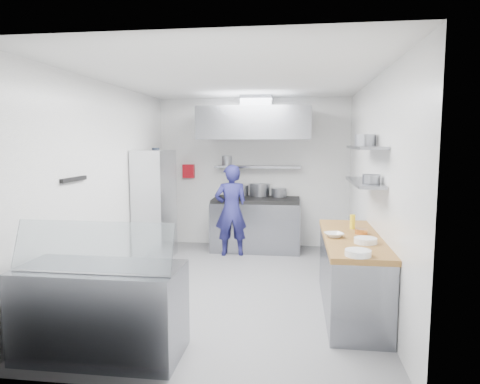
# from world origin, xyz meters

# --- Properties ---
(floor) EXTENTS (5.00, 5.00, 0.00)m
(floor) POSITION_xyz_m (0.00, 0.00, 0.00)
(floor) COLOR slate
(floor) RESTS_ON ground
(ceiling) EXTENTS (5.00, 5.00, 0.00)m
(ceiling) POSITION_xyz_m (0.00, 0.00, 2.80)
(ceiling) COLOR silver
(ceiling) RESTS_ON wall_back
(wall_back) EXTENTS (3.60, 2.80, 0.02)m
(wall_back) POSITION_xyz_m (0.00, 2.50, 1.40)
(wall_back) COLOR white
(wall_back) RESTS_ON floor
(wall_front) EXTENTS (3.60, 2.80, 0.02)m
(wall_front) POSITION_xyz_m (0.00, -2.50, 1.40)
(wall_front) COLOR white
(wall_front) RESTS_ON floor
(wall_left) EXTENTS (2.80, 5.00, 0.02)m
(wall_left) POSITION_xyz_m (-1.80, 0.00, 1.40)
(wall_left) COLOR white
(wall_left) RESTS_ON floor
(wall_right) EXTENTS (2.80, 5.00, 0.02)m
(wall_right) POSITION_xyz_m (1.80, 0.00, 1.40)
(wall_right) COLOR white
(wall_right) RESTS_ON floor
(gas_range) EXTENTS (1.60, 0.80, 0.90)m
(gas_range) POSITION_xyz_m (0.10, 2.10, 0.45)
(gas_range) COLOR gray
(gas_range) RESTS_ON floor
(cooktop) EXTENTS (1.57, 0.78, 0.06)m
(cooktop) POSITION_xyz_m (0.10, 2.10, 0.93)
(cooktop) COLOR black
(cooktop) RESTS_ON gas_range
(stock_pot_left) EXTENTS (0.27, 0.27, 0.20)m
(stock_pot_left) POSITION_xyz_m (-0.22, 2.45, 1.06)
(stock_pot_left) COLOR slate
(stock_pot_left) RESTS_ON cooktop
(stock_pot_mid) EXTENTS (0.38, 0.38, 0.24)m
(stock_pot_mid) POSITION_xyz_m (0.13, 2.45, 1.08)
(stock_pot_mid) COLOR slate
(stock_pot_mid) RESTS_ON cooktop
(stock_pot_right) EXTENTS (0.28, 0.28, 0.16)m
(stock_pot_right) POSITION_xyz_m (0.50, 2.37, 1.04)
(stock_pot_right) COLOR slate
(stock_pot_right) RESTS_ON cooktop
(over_range_shelf) EXTENTS (1.60, 0.30, 0.04)m
(over_range_shelf) POSITION_xyz_m (0.10, 2.34, 1.52)
(over_range_shelf) COLOR gray
(over_range_shelf) RESTS_ON wall_back
(shelf_pot_a) EXTENTS (0.24, 0.24, 0.18)m
(shelf_pot_a) POSITION_xyz_m (-0.51, 2.57, 1.63)
(shelf_pot_a) COLOR slate
(shelf_pot_a) RESTS_ON over_range_shelf
(extractor_hood) EXTENTS (1.90, 1.15, 0.55)m
(extractor_hood) POSITION_xyz_m (0.10, 1.93, 2.30)
(extractor_hood) COLOR gray
(extractor_hood) RESTS_ON wall_back
(hood_duct) EXTENTS (0.55, 0.55, 0.24)m
(hood_duct) POSITION_xyz_m (0.10, 2.15, 2.68)
(hood_duct) COLOR slate
(hood_duct) RESTS_ON extractor_hood
(red_firebox) EXTENTS (0.22, 0.10, 0.26)m
(red_firebox) POSITION_xyz_m (-1.25, 2.44, 1.42)
(red_firebox) COLOR #A70D17
(red_firebox) RESTS_ON wall_back
(chef) EXTENTS (0.65, 0.50, 1.60)m
(chef) POSITION_xyz_m (-0.30, 1.67, 0.80)
(chef) COLOR navy
(chef) RESTS_ON floor
(wire_rack) EXTENTS (0.50, 0.90, 1.85)m
(wire_rack) POSITION_xyz_m (-1.53, 1.24, 0.93)
(wire_rack) COLOR silver
(wire_rack) RESTS_ON floor
(rack_bin_a) EXTENTS (0.17, 0.21, 0.19)m
(rack_bin_a) POSITION_xyz_m (-1.53, 0.94, 0.80)
(rack_bin_a) COLOR white
(rack_bin_a) RESTS_ON wire_rack
(rack_bin_b) EXTENTS (0.15, 0.19, 0.17)m
(rack_bin_b) POSITION_xyz_m (-1.53, 1.38, 1.30)
(rack_bin_b) COLOR yellow
(rack_bin_b) RESTS_ON wire_rack
(rack_jar) EXTENTS (0.12, 0.12, 0.18)m
(rack_jar) POSITION_xyz_m (-1.48, 1.20, 1.80)
(rack_jar) COLOR black
(rack_jar) RESTS_ON wire_rack
(knife_strip) EXTENTS (0.04, 0.55, 0.05)m
(knife_strip) POSITION_xyz_m (-1.78, -0.90, 1.55)
(knife_strip) COLOR black
(knife_strip) RESTS_ON wall_left
(prep_counter_base) EXTENTS (0.62, 2.00, 0.84)m
(prep_counter_base) POSITION_xyz_m (1.48, -0.60, 0.42)
(prep_counter_base) COLOR gray
(prep_counter_base) RESTS_ON floor
(prep_counter_top) EXTENTS (0.65, 2.04, 0.06)m
(prep_counter_top) POSITION_xyz_m (1.48, -0.60, 0.87)
(prep_counter_top) COLOR olive
(prep_counter_top) RESTS_ON prep_counter_base
(plate_stack_a) EXTENTS (0.25, 0.25, 0.06)m
(plate_stack_a) POSITION_xyz_m (1.42, -1.49, 0.93)
(plate_stack_a) COLOR white
(plate_stack_a) RESTS_ON prep_counter_top
(plate_stack_b) EXTENTS (0.24, 0.24, 0.06)m
(plate_stack_b) POSITION_xyz_m (1.57, -0.95, 0.93)
(plate_stack_b) COLOR white
(plate_stack_b) RESTS_ON prep_counter_top
(copper_pan) EXTENTS (0.15, 0.15, 0.06)m
(copper_pan) POSITION_xyz_m (1.60, -0.47, 0.93)
(copper_pan) COLOR #D0813A
(copper_pan) RESTS_ON prep_counter_top
(squeeze_bottle) EXTENTS (0.07, 0.07, 0.18)m
(squeeze_bottle) POSITION_xyz_m (1.53, -0.19, 0.99)
(squeeze_bottle) COLOR yellow
(squeeze_bottle) RESTS_ON prep_counter_top
(mixing_bowl) EXTENTS (0.27, 0.27, 0.05)m
(mixing_bowl) POSITION_xyz_m (1.26, -0.70, 0.93)
(mixing_bowl) COLOR white
(mixing_bowl) RESTS_ON prep_counter_top
(wall_shelf_lower) EXTENTS (0.30, 1.30, 0.04)m
(wall_shelf_lower) POSITION_xyz_m (1.64, -0.30, 1.50)
(wall_shelf_lower) COLOR gray
(wall_shelf_lower) RESTS_ON wall_right
(wall_shelf_upper) EXTENTS (0.30, 1.30, 0.04)m
(wall_shelf_upper) POSITION_xyz_m (1.64, -0.30, 1.92)
(wall_shelf_upper) COLOR gray
(wall_shelf_upper) RESTS_ON wall_right
(shelf_pot_c) EXTENTS (0.20, 0.20, 0.10)m
(shelf_pot_c) POSITION_xyz_m (1.67, -0.60, 1.57)
(shelf_pot_c) COLOR slate
(shelf_pot_c) RESTS_ON wall_shelf_lower
(shelf_pot_d) EXTENTS (0.26, 0.26, 0.14)m
(shelf_pot_d) POSITION_xyz_m (1.65, -0.18, 2.01)
(shelf_pot_d) COLOR slate
(shelf_pot_d) RESTS_ON wall_shelf_upper
(display_case) EXTENTS (1.50, 0.70, 0.85)m
(display_case) POSITION_xyz_m (-0.96, -2.00, 0.42)
(display_case) COLOR gray
(display_case) RESTS_ON floor
(display_glass) EXTENTS (1.47, 0.19, 0.42)m
(display_glass) POSITION_xyz_m (-0.96, -2.12, 1.07)
(display_glass) COLOR silver
(display_glass) RESTS_ON display_case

